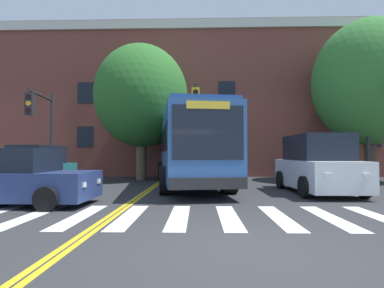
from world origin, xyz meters
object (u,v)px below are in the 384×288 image
(car_white_far_lane, at_px, (317,165))
(traffic_light_overhead, at_px, (196,118))
(street_tree_curbside_small, at_px, (142,96))
(city_bus, at_px, (188,147))
(car_grey_behind_bus, at_px, (189,160))
(traffic_light_far_corner, at_px, (43,120))
(car_teal_near_lane, at_px, (37,169))
(street_tree_curbside_large, at_px, (369,82))
(car_navy_cross_street, at_px, (18,179))
(traffic_light_near_corner, at_px, (382,114))

(car_white_far_lane, distance_m, traffic_light_overhead, 6.07)
(traffic_light_overhead, distance_m, street_tree_curbside_small, 4.31)
(city_bus, height_order, car_white_far_lane, city_bus)
(car_grey_behind_bus, distance_m, traffic_light_far_corner, 13.26)
(car_teal_near_lane, height_order, traffic_light_far_corner, traffic_light_far_corner)
(city_bus, relative_size, street_tree_curbside_large, 1.31)
(car_grey_behind_bus, relative_size, car_navy_cross_street, 1.15)
(car_teal_near_lane, relative_size, traffic_light_overhead, 0.80)
(city_bus, distance_m, car_grey_behind_bus, 10.85)
(traffic_light_overhead, xyz_separation_m, street_tree_curbside_small, (-3.20, 2.43, 1.57))
(car_grey_behind_bus, height_order, street_tree_curbside_large, street_tree_curbside_large)
(car_teal_near_lane, xyz_separation_m, traffic_light_far_corner, (-0.74, 1.75, 2.32))
(city_bus, bearing_deg, traffic_light_far_corner, -177.12)
(car_navy_cross_street, bearing_deg, street_tree_curbside_small, 76.43)
(city_bus, height_order, car_teal_near_lane, city_bus)
(city_bus, distance_m, car_white_far_lane, 6.04)
(car_navy_cross_street, distance_m, traffic_light_far_corner, 6.61)
(car_teal_near_lane, height_order, car_grey_behind_bus, car_grey_behind_bus)
(car_teal_near_lane, relative_size, traffic_light_far_corner, 0.82)
(car_navy_cross_street, relative_size, traffic_light_far_corner, 0.94)
(street_tree_curbside_small, bearing_deg, city_bus, -40.40)
(city_bus, height_order, traffic_light_overhead, traffic_light_overhead)
(car_teal_near_lane, bearing_deg, city_bus, 18.11)
(car_navy_cross_street, distance_m, traffic_light_near_corner, 15.37)
(city_bus, bearing_deg, car_white_far_lane, -29.80)
(car_white_far_lane, height_order, street_tree_curbside_small, street_tree_curbside_small)
(car_teal_near_lane, relative_size, car_navy_cross_street, 0.87)
(car_grey_behind_bus, distance_m, traffic_light_overhead, 11.11)
(street_tree_curbside_small, bearing_deg, street_tree_curbside_large, -1.67)
(car_navy_cross_street, relative_size, traffic_light_near_corner, 0.89)
(traffic_light_overhead, bearing_deg, car_grey_behind_bus, 94.07)
(city_bus, distance_m, traffic_light_overhead, 1.48)
(car_white_far_lane, height_order, car_navy_cross_street, car_white_far_lane)
(traffic_light_near_corner, bearing_deg, city_bus, 176.69)
(street_tree_curbside_small, bearing_deg, traffic_light_near_corner, -13.64)
(traffic_light_far_corner, height_order, street_tree_curbside_large, street_tree_curbside_large)
(traffic_light_near_corner, bearing_deg, street_tree_curbside_small, 166.36)
(city_bus, height_order, street_tree_curbside_large, street_tree_curbside_large)
(traffic_light_far_corner, bearing_deg, car_navy_cross_street, -67.62)
(traffic_light_near_corner, distance_m, street_tree_curbside_large, 3.40)
(traffic_light_far_corner, distance_m, street_tree_curbside_large, 17.58)
(car_teal_near_lane, bearing_deg, car_navy_cross_street, -67.93)
(street_tree_curbside_large, height_order, street_tree_curbside_small, street_tree_curbside_large)
(car_teal_near_lane, distance_m, car_navy_cross_street, 4.26)
(traffic_light_near_corner, bearing_deg, car_teal_near_lane, -174.27)
(city_bus, distance_m, street_tree_curbside_small, 4.76)
(car_grey_behind_bus, distance_m, traffic_light_near_corner, 15.08)
(car_white_far_lane, xyz_separation_m, traffic_light_far_corner, (-12.39, 2.62, 2.11))
(traffic_light_near_corner, height_order, street_tree_curbside_small, street_tree_curbside_small)
(traffic_light_far_corner, bearing_deg, street_tree_curbside_large, 7.84)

